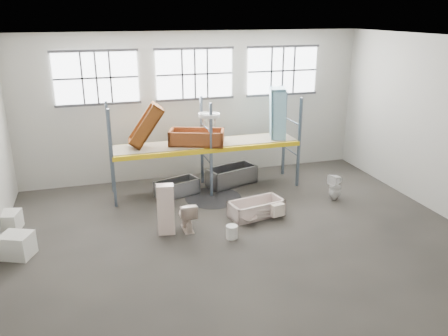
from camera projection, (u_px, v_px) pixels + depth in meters
name	position (u px, v px, depth m)	size (l,w,h in m)	color
floor	(240.00, 238.00, 11.84)	(12.00, 10.00, 0.10)	#45413B
ceiling	(243.00, 37.00, 10.15)	(12.00, 10.00, 0.10)	silver
wall_back	(195.00, 106.00, 15.56)	(12.00, 0.10, 5.00)	#B3B1A6
wall_front	(355.00, 240.00, 6.43)	(12.00, 0.10, 5.00)	beige
wall_right	(445.00, 128.00, 12.63)	(0.10, 10.00, 5.00)	#A6A59A
window_left	(96.00, 78.00, 14.23)	(2.60, 0.04, 1.60)	white
window_mid	(195.00, 74.00, 15.10)	(2.60, 0.04, 1.60)	white
window_right	(282.00, 71.00, 15.96)	(2.60, 0.04, 1.60)	white
rack_upright_la	(112.00, 159.00, 13.13)	(0.08, 0.08, 3.00)	slate
rack_upright_lb	(110.00, 148.00, 14.22)	(0.08, 0.08, 3.00)	slate
rack_upright_ma	(211.00, 151.00, 13.95)	(0.08, 0.08, 3.00)	slate
rack_upright_mb	(202.00, 141.00, 15.03)	(0.08, 0.08, 3.00)	slate
rack_upright_ra	(299.00, 143.00, 14.76)	(0.08, 0.08, 3.00)	slate
rack_upright_rb	(284.00, 134.00, 15.84)	(0.08, 0.08, 3.00)	slate
rack_beam_front	(211.00, 151.00, 13.95)	(6.00, 0.10, 0.14)	yellow
rack_beam_back	(202.00, 141.00, 15.03)	(6.00, 0.10, 0.14)	yellow
shelf_deck	(206.00, 143.00, 14.46)	(5.90, 1.10, 0.03)	gray
wet_patch	(213.00, 198.00, 14.26)	(1.80, 1.80, 0.00)	black
bathtub_beige	(256.00, 208.00, 12.94)	(1.56, 0.73, 0.46)	beige
cistern_spare	(278.00, 210.00, 12.70)	(0.37, 0.18, 0.35)	beige
sink_in_tub	(249.00, 219.00, 12.43)	(0.45, 0.45, 0.15)	beige
toilet_beige	(187.00, 215.00, 12.07)	(0.46, 0.80, 0.82)	#F1DBCB
cistern_tall	(166.00, 209.00, 11.76)	(0.44, 0.29, 1.38)	beige
toilet_white	(335.00, 187.00, 14.00)	(0.37, 0.38, 0.83)	white
steel_tub_left	(177.00, 188.00, 14.39)	(1.37, 0.64, 0.50)	#B8BAC0
steel_tub_right	(231.00, 176.00, 15.30)	(1.66, 0.78, 0.61)	#96989C
rust_tub_flat	(197.00, 137.00, 14.21)	(1.71, 0.80, 0.48)	brown
rust_tub_tilted	(146.00, 125.00, 13.74)	(1.42, 0.67, 0.40)	brown
sink_on_shelf	(209.00, 131.00, 13.93)	(0.67, 0.52, 0.59)	white
blue_tub_upright	(278.00, 114.00, 14.81)	(1.72, 0.80, 0.48)	#7DB8D1
bucket	(232.00, 232.00, 11.67)	(0.30, 0.30, 0.35)	silver
carton_near	(17.00, 245.00, 10.76)	(0.69, 0.59, 0.59)	silver
carton_far	(8.00, 221.00, 12.07)	(0.62, 0.62, 0.51)	silver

